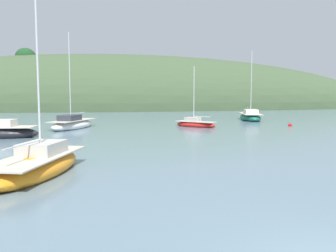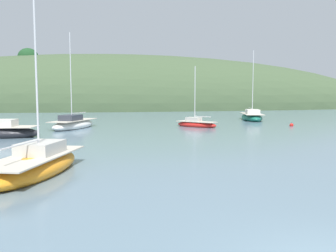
# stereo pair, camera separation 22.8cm
# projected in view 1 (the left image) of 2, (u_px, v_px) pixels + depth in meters

# --- Properties ---
(far_shoreline_hill) EXTENTS (150.00, 36.00, 28.90)m
(far_shoreline_hill) POSITION_uv_depth(u_px,v_px,m) (122.00, 109.00, 89.90)
(far_shoreline_hill) COLOR #425638
(far_shoreline_hill) RESTS_ON ground
(sailboat_white_near) EXTENTS (4.66, 4.79, 6.99)m
(sailboat_white_near) POSITION_uv_depth(u_px,v_px,m) (195.00, 124.00, 38.88)
(sailboat_white_near) COLOR red
(sailboat_white_near) RESTS_ON ground
(sailboat_navy_dinghy) EXTENTS (4.65, 8.33, 10.11)m
(sailboat_navy_dinghy) POSITION_uv_depth(u_px,v_px,m) (250.00, 117.00, 49.26)
(sailboat_navy_dinghy) COLOR #196B56
(sailboat_navy_dinghy) RESTS_ON ground
(sailboat_red_portside) EXTENTS (4.31, 7.38, 9.27)m
(sailboat_red_portside) POSITION_uv_depth(u_px,v_px,m) (38.00, 165.00, 15.47)
(sailboat_red_portside) COLOR orange
(sailboat_red_portside) RESTS_ON ground
(sailboat_black_sloop) EXTENTS (5.33, 7.86, 10.39)m
(sailboat_black_sloop) POSITION_uv_depth(u_px,v_px,m) (72.00, 124.00, 36.86)
(sailboat_black_sloop) COLOR white
(sailboat_black_sloop) RESTS_ON ground
(mooring_buoy_channel) EXTENTS (0.44, 0.44, 0.54)m
(mooring_buoy_channel) POSITION_uv_depth(u_px,v_px,m) (290.00, 125.00, 39.67)
(mooring_buoy_channel) COLOR red
(mooring_buoy_channel) RESTS_ON ground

